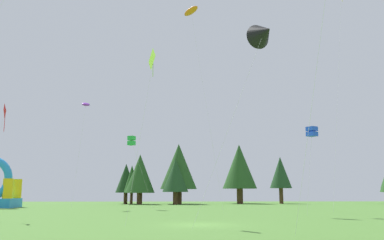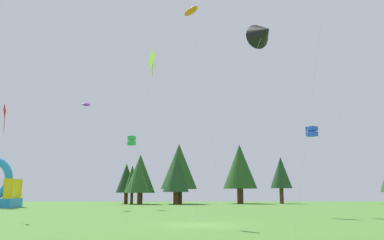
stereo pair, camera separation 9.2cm
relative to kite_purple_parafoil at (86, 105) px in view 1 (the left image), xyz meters
name	(u,v)px [view 1 (the left image)]	position (x,y,z in m)	size (l,w,h in m)	color
ground_plane	(200,225)	(13.40, -25.97, -13.15)	(120.00, 120.00, 0.00)	#47752D
kite_purple_parafoil	(86,105)	(0.00, 0.00, 0.00)	(1.12, 4.31, 13.63)	purple
kite_lime_diamond	(154,61)	(10.18, -23.55, -1.51)	(1.82, 3.70, 12.30)	#8CD826
kite_red_diamond	(6,112)	(-1.66, -20.46, -4.87)	(1.20, 2.04, 8.79)	red
kite_black_delta	(263,33)	(17.47, -27.96, -0.94)	(5.75, 2.71, 13.05)	black
kite_green_box	(132,141)	(6.14, -1.32, -4.83)	(3.49, 2.10, 8.90)	green
kite_blue_box	(312,132)	(24.06, -16.32, -5.72)	(1.53, 1.18, 7.87)	blue
kite_orange_parafoil	(191,11)	(13.39, -6.83, 9.90)	(4.21, 5.13, 23.62)	orange
tree_row_2	(126,178)	(3.12, 18.54, -8.91)	(3.47, 3.47, 6.70)	#4C331E
tree_row_3	(132,179)	(4.31, 16.57, -9.06)	(2.58, 2.58, 6.34)	#4C331E
tree_row_4	(140,174)	(5.69, 15.92, -8.23)	(4.84, 4.84, 8.07)	#4C331E
tree_row_5	(175,176)	(11.50, 15.29, -8.58)	(4.21, 4.21, 7.25)	#4C331E
tree_row_6	(179,167)	(12.01, 17.53, -6.97)	(6.10, 6.10, 10.01)	#4C331E
tree_row_7	(239,167)	(22.55, 19.41, -6.85)	(5.89, 5.89, 10.16)	#4C331E
tree_row_8	(280,173)	(29.62, 19.10, -7.92)	(3.76, 3.76, 7.98)	#4C331E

